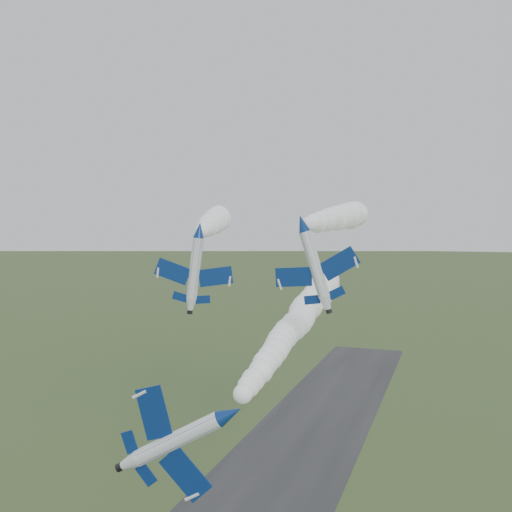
# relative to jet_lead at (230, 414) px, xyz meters

# --- Properties ---
(jet_lead) EXTENTS (5.19, 12.23, 8.94)m
(jet_lead) POSITION_rel_jet_lead_xyz_m (0.00, 0.00, 0.00)
(jet_lead) COLOR white
(smoke_trail_jet_lead) EXTENTS (17.43, 72.23, 5.48)m
(smoke_trail_jet_lead) POSITION_rel_jet_lead_xyz_m (-4.30, 38.67, 2.09)
(smoke_trail_jet_lead) COLOR white
(jet_pair_left) EXTENTS (9.62, 11.16, 2.91)m
(jet_pair_left) POSITION_rel_jet_lead_xyz_m (-12.89, 21.81, 14.80)
(jet_pair_left) COLOR white
(smoke_trail_jet_pair_left) EXTENTS (22.57, 50.22, 4.96)m
(smoke_trail_jet_pair_left) POSITION_rel_jet_lead_xyz_m (-22.76, 48.54, 15.91)
(smoke_trail_jet_pair_left) COLOR white
(jet_pair_right) EXTENTS (9.63, 11.99, 3.81)m
(jet_pair_right) POSITION_rel_jet_lead_xyz_m (0.11, 22.12, 15.59)
(jet_pair_right) COLOR white
(smoke_trail_jet_pair_right) EXTENTS (11.31, 64.15, 5.48)m
(smoke_trail_jet_pair_right) POSITION_rel_jet_lead_xyz_m (-2.47, 56.57, 16.65)
(smoke_trail_jet_pair_right) COLOR white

